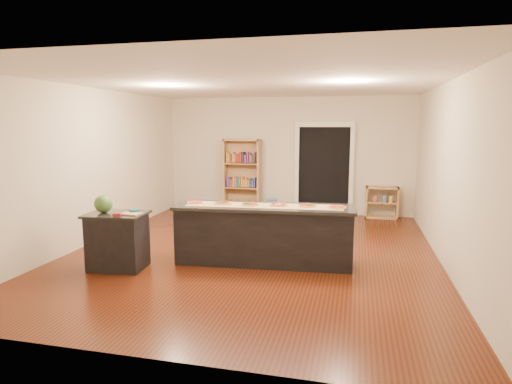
% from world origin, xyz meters
% --- Properties ---
extents(room, '(6.00, 7.00, 2.80)m').
position_xyz_m(room, '(0.00, 0.00, 1.40)').
color(room, beige).
rests_on(room, ground).
extents(doorway, '(1.40, 0.09, 2.21)m').
position_xyz_m(doorway, '(0.90, 3.46, 1.20)').
color(doorway, black).
rests_on(doorway, room).
extents(kitchen_island, '(2.76, 0.75, 0.91)m').
position_xyz_m(kitchen_island, '(0.30, -0.53, 0.46)').
color(kitchen_island, black).
rests_on(kitchen_island, ground).
extents(side_counter, '(0.86, 0.63, 0.85)m').
position_xyz_m(side_counter, '(-1.77, -1.28, 0.43)').
color(side_counter, black).
rests_on(side_counter, ground).
extents(bookshelf, '(0.90, 0.32, 1.80)m').
position_xyz_m(bookshelf, '(-1.08, 3.29, 0.90)').
color(bookshelf, tan).
rests_on(bookshelf, ground).
extents(low_shelf, '(0.73, 0.31, 0.73)m').
position_xyz_m(low_shelf, '(2.26, 3.29, 0.37)').
color(low_shelf, tan).
rests_on(low_shelf, ground).
extents(waste_bin, '(0.26, 0.26, 0.38)m').
position_xyz_m(waste_bin, '(-0.30, 3.12, 0.19)').
color(waste_bin, teal).
rests_on(waste_bin, ground).
extents(kraft_paper, '(2.42, 0.61, 0.00)m').
position_xyz_m(kraft_paper, '(0.30, -0.54, 0.91)').
color(kraft_paper, tan).
rests_on(kraft_paper, kitchen_island).
extents(watermelon, '(0.26, 0.26, 0.26)m').
position_xyz_m(watermelon, '(-1.97, -1.30, 0.98)').
color(watermelon, '#144214').
rests_on(watermelon, side_counter).
extents(cutting_board, '(0.30, 0.22, 0.02)m').
position_xyz_m(cutting_board, '(-1.51, -1.32, 0.86)').
color(cutting_board, tan).
rests_on(cutting_board, side_counter).
extents(package_red, '(0.13, 0.12, 0.04)m').
position_xyz_m(package_red, '(-1.65, -1.47, 0.87)').
color(package_red, maroon).
rests_on(package_red, side_counter).
extents(package_teal, '(0.14, 0.14, 0.05)m').
position_xyz_m(package_teal, '(-1.53, -1.19, 0.87)').
color(package_teal, '#195966').
rests_on(package_teal, side_counter).
extents(pizza_a, '(0.26, 0.26, 0.02)m').
position_xyz_m(pizza_a, '(-0.80, -0.58, 0.92)').
color(pizza_a, '#B47B45').
rests_on(pizza_a, kitchen_island).
extents(pizza_b, '(0.32, 0.32, 0.02)m').
position_xyz_m(pizza_b, '(-0.36, -0.54, 0.92)').
color(pizza_b, '#B47B45').
rests_on(pizza_b, kitchen_island).
extents(pizza_c, '(0.30, 0.30, 0.02)m').
position_xyz_m(pizza_c, '(0.08, -0.54, 0.92)').
color(pizza_c, '#B47B45').
rests_on(pizza_c, kitchen_island).
extents(pizza_d, '(0.30, 0.30, 0.02)m').
position_xyz_m(pizza_d, '(0.51, -0.48, 0.92)').
color(pizza_d, '#B47B45').
rests_on(pizza_d, kitchen_island).
extents(pizza_e, '(0.29, 0.29, 0.02)m').
position_xyz_m(pizza_e, '(0.95, -0.43, 0.92)').
color(pizza_e, '#B47B45').
rests_on(pizza_e, kitchen_island).
extents(pizza_f, '(0.29, 0.29, 0.02)m').
position_xyz_m(pizza_f, '(1.40, -0.47, 0.92)').
color(pizza_f, '#B47B45').
rests_on(pizza_f, kitchen_island).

